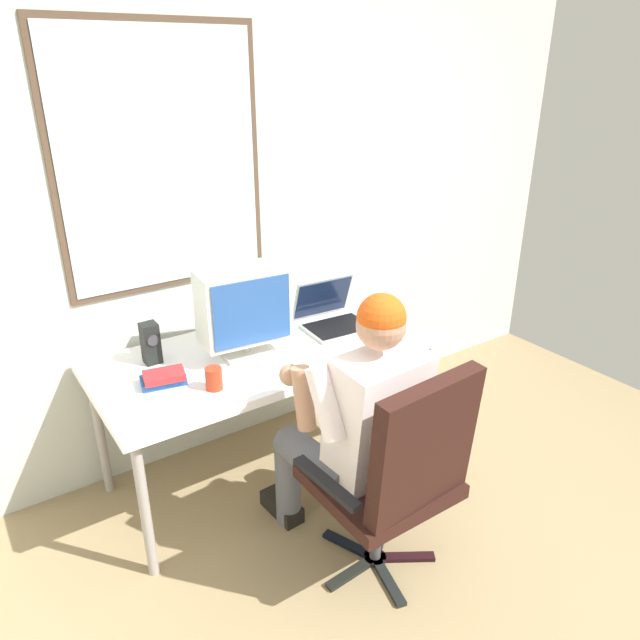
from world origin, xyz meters
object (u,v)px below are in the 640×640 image
laptop (331,313)px  coffee_mug (214,379)px  desk (267,358)px  desk_speaker (151,343)px  office_chair (400,469)px  wine_glass (391,313)px  crt_monitor (243,306)px  book_stack (164,378)px  person_seated (357,420)px

laptop → coffee_mug: laptop is taller
desk → desk_speaker: 0.56m
desk → office_chair: 0.93m
office_chair → desk_speaker: size_ratio=5.11×
wine_glass → coffee_mug: wine_glass is taller
wine_glass → desk_speaker: bearing=163.9°
crt_monitor → book_stack: size_ratio=2.07×
desk → book_stack: size_ratio=7.98×
crt_monitor → wine_glass: crt_monitor is taller
laptop → wine_glass: (0.23, -0.22, 0.02)m
laptop → desk_speaker: (-0.94, 0.12, 0.04)m
desk → book_stack: book_stack is taller
office_chair → crt_monitor: crt_monitor is taller
desk → crt_monitor: bearing=176.8°
crt_monitor → wine_glass: (0.77, -0.17, -0.16)m
desk → coffee_mug: size_ratio=16.69×
desk_speaker → coffee_mug: bearing=-70.8°
crt_monitor → book_stack: 0.49m
person_seated → wine_glass: 0.80m
office_chair → book_stack: (-0.61, 0.87, 0.19)m
wine_glass → laptop: bearing=136.4°
laptop → coffee_mug: size_ratio=3.63×
desk_speaker → book_stack: bearing=-97.7°
desk_speaker → book_stack: size_ratio=0.95×
book_stack → desk: bearing=5.3°
desk_speaker → book_stack: 0.24m
office_chair → coffee_mug: office_chair is taller
office_chair → crt_monitor: 1.03m
desk → coffee_mug: 0.44m
book_stack → coffee_mug: bearing=-43.7°
desk → book_stack: (-0.54, -0.05, 0.08)m
person_seated → book_stack: 0.86m
person_seated → laptop: bearing=62.6°
wine_glass → coffee_mug: size_ratio=1.26×
office_chair → person_seated: (-0.01, 0.26, 0.09)m
person_seated → laptop: 0.83m
crt_monitor → office_chair: bearing=-79.1°
desk_speaker → office_chair: bearing=-62.3°
desk_speaker → coffee_mug: 0.41m
desk → office_chair: (0.07, -0.92, -0.11)m
coffee_mug → desk_speaker: bearing=109.2°
desk → person_seated: 0.67m
crt_monitor → coffee_mug: size_ratio=4.33×
crt_monitor → book_stack: bearing=-172.6°
person_seated → laptop: person_seated is taller
person_seated → crt_monitor: person_seated is taller
wine_glass → book_stack: size_ratio=0.60×
laptop → desk_speaker: 0.95m
wine_glass → desk_speaker: desk_speaker is taller
office_chair → laptop: 1.07m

